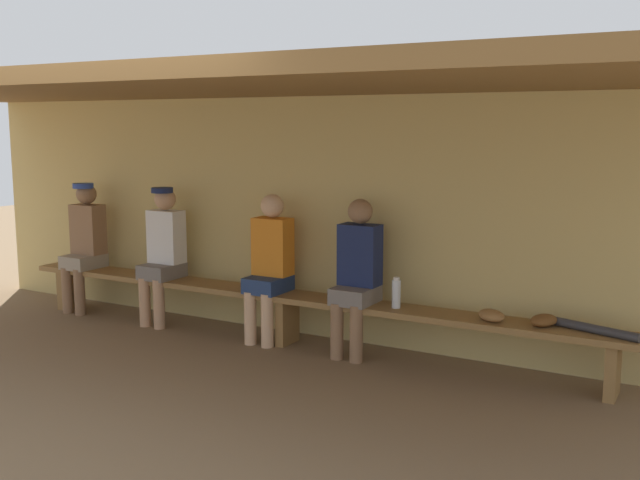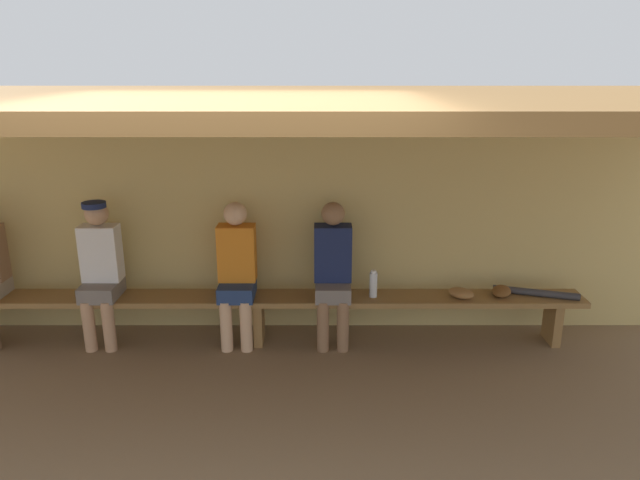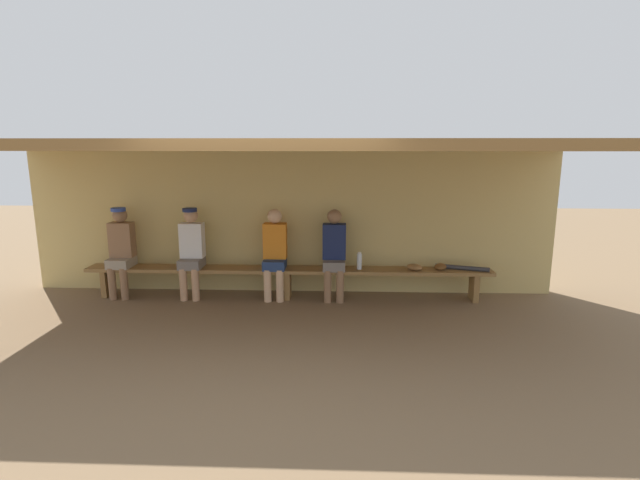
% 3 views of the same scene
% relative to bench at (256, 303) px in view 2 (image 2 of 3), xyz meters
% --- Properties ---
extents(ground_plane, '(24.00, 24.00, 0.00)m').
position_rel_bench_xyz_m(ground_plane, '(0.00, -1.55, -0.39)').
color(ground_plane, brown).
extents(back_wall, '(8.00, 0.20, 2.20)m').
position_rel_bench_xyz_m(back_wall, '(0.00, 0.45, 0.71)').
color(back_wall, tan).
rests_on(back_wall, ground).
extents(dugout_roof, '(8.00, 2.80, 0.12)m').
position_rel_bench_xyz_m(dugout_roof, '(0.00, -0.85, 1.87)').
color(dugout_roof, brown).
rests_on(dugout_roof, back_wall).
extents(bench, '(6.00, 0.36, 0.46)m').
position_rel_bench_xyz_m(bench, '(0.00, 0.00, 0.00)').
color(bench, olive).
rests_on(bench, ground).
extents(player_shirtless_tan, '(0.34, 0.42, 1.34)m').
position_rel_bench_xyz_m(player_shirtless_tan, '(-1.43, 0.00, 0.36)').
color(player_shirtless_tan, slate).
rests_on(player_shirtless_tan, ground).
extents(player_leftmost, '(0.34, 0.42, 1.34)m').
position_rel_bench_xyz_m(player_leftmost, '(0.69, 0.00, 0.34)').
color(player_leftmost, slate).
rests_on(player_leftmost, ground).
extents(player_rightmost, '(0.34, 0.42, 1.34)m').
position_rel_bench_xyz_m(player_rightmost, '(-0.19, 0.00, 0.34)').
color(player_rightmost, navy).
rests_on(player_rightmost, ground).
extents(water_bottle_blue, '(0.07, 0.07, 0.26)m').
position_rel_bench_xyz_m(water_bottle_blue, '(1.06, -0.01, 0.20)').
color(water_bottle_blue, silver).
rests_on(water_bottle_blue, bench).
extents(baseball_glove_dark_brown, '(0.29, 0.28, 0.09)m').
position_rel_bench_xyz_m(baseball_glove_dark_brown, '(1.86, -0.04, 0.12)').
color(baseball_glove_dark_brown, olive).
rests_on(baseball_glove_dark_brown, bench).
extents(baseball_glove_worn, '(0.24, 0.29, 0.09)m').
position_rel_bench_xyz_m(baseball_glove_worn, '(2.25, 0.01, 0.12)').
color(baseball_glove_worn, brown).
rests_on(baseball_glove_worn, bench).
extents(baseball_bat, '(0.75, 0.29, 0.07)m').
position_rel_bench_xyz_m(baseball_bat, '(2.56, -0.00, 0.11)').
color(baseball_bat, '#333338').
rests_on(baseball_bat, bench).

